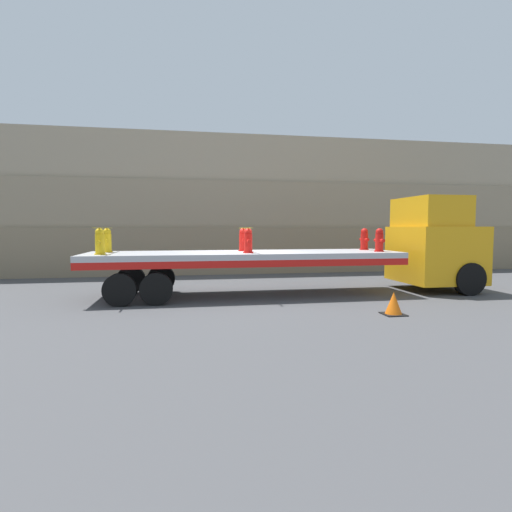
# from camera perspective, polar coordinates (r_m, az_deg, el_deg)

# --- Properties ---
(ground_plane) EXTENTS (120.00, 120.00, 0.00)m
(ground_plane) POSITION_cam_1_polar(r_m,az_deg,el_deg) (12.53, -1.50, -5.65)
(ground_plane) COLOR #474749
(rock_cliff) EXTENTS (60.00, 3.30, 6.40)m
(rock_cliff) POSITION_cam_1_polar(r_m,az_deg,el_deg) (19.71, -4.72, 7.16)
(rock_cliff) COLOR #84755B
(rock_cliff) RESTS_ON ground_plane
(truck_cab) EXTENTS (2.33, 2.65, 3.12)m
(truck_cab) POSITION_cam_1_polar(r_m,az_deg,el_deg) (14.82, 24.35, 1.47)
(truck_cab) COLOR orange
(truck_cab) RESTS_ON ground_plane
(flatbed_trailer) EXTENTS (9.56, 2.54, 1.36)m
(flatbed_trailer) POSITION_cam_1_polar(r_m,az_deg,el_deg) (12.32, -4.11, -0.59)
(flatbed_trailer) COLOR #B2B2B7
(flatbed_trailer) RESTS_ON ground_plane
(fire_hydrant_yellow_near_0) EXTENTS (0.31, 0.55, 0.74)m
(fire_hydrant_yellow_near_0) POSITION_cam_1_polar(r_m,az_deg,el_deg) (11.92, -21.42, 1.89)
(fire_hydrant_yellow_near_0) COLOR gold
(fire_hydrant_yellow_near_0) RESTS_ON flatbed_trailer
(fire_hydrant_yellow_far_0) EXTENTS (0.31, 0.55, 0.74)m
(fire_hydrant_yellow_far_0) POSITION_cam_1_polar(r_m,az_deg,el_deg) (12.98, -20.49, 2.06)
(fire_hydrant_yellow_far_0) COLOR gold
(fire_hydrant_yellow_far_0) RESTS_ON flatbed_trailer
(fire_hydrant_red_near_1) EXTENTS (0.31, 0.55, 0.74)m
(fire_hydrant_red_near_1) POSITION_cam_1_polar(r_m,az_deg,el_deg) (11.83, -1.13, 2.15)
(fire_hydrant_red_near_1) COLOR red
(fire_hydrant_red_near_1) RESTS_ON flatbed_trailer
(fire_hydrant_red_far_1) EXTENTS (0.31, 0.55, 0.74)m
(fire_hydrant_red_far_1) POSITION_cam_1_polar(r_m,az_deg,el_deg) (12.89, -1.87, 2.29)
(fire_hydrant_red_far_1) COLOR red
(fire_hydrant_red_far_1) RESTS_ON flatbed_trailer
(fire_hydrant_red_near_2) EXTENTS (0.31, 0.55, 0.74)m
(fire_hydrant_red_near_2) POSITION_cam_1_polar(r_m,az_deg,el_deg) (13.14, 17.20, 2.15)
(fire_hydrant_red_near_2) COLOR red
(fire_hydrant_red_near_2) RESTS_ON flatbed_trailer
(fire_hydrant_red_far_2) EXTENTS (0.31, 0.55, 0.74)m
(fire_hydrant_red_far_2) POSITION_cam_1_polar(r_m,az_deg,el_deg) (14.11, 15.21, 2.30)
(fire_hydrant_red_far_2) COLOR red
(fire_hydrant_red_far_2) RESTS_ON flatbed_trailer
(cargo_strap_rear) EXTENTS (0.05, 2.64, 0.01)m
(cargo_strap_rear) POSITION_cam_1_polar(r_m,az_deg,el_deg) (12.45, -20.98, 3.76)
(cargo_strap_rear) COLOR yellow
(cargo_strap_rear) RESTS_ON fire_hydrant_yellow_near_0
(cargo_strap_middle) EXTENTS (0.05, 2.64, 0.01)m
(cargo_strap_middle) POSITION_cam_1_polar(r_m,az_deg,el_deg) (12.36, -1.52, 4.02)
(cargo_strap_middle) COLOR yellow
(cargo_strap_middle) RESTS_ON fire_hydrant_red_near_1
(traffic_cone) EXTENTS (0.52, 0.52, 0.56)m
(traffic_cone) POSITION_cam_1_polar(r_m,az_deg,el_deg) (10.29, 19.06, -6.46)
(traffic_cone) COLOR black
(traffic_cone) RESTS_ON ground_plane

